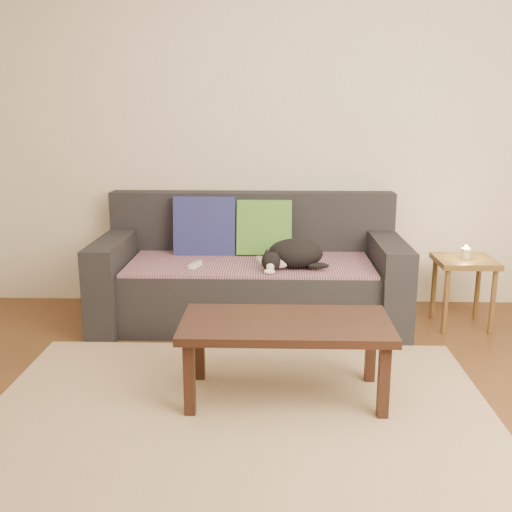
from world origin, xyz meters
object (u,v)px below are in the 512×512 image
Objects in this scene: wii_remote_a at (195,265)px; wii_remote_b at (261,261)px; sofa at (251,277)px; cat at (293,254)px; side_table at (464,270)px; coffee_table at (286,331)px.

wii_remote_b is (0.43, 0.13, 0.00)m from wii_remote_a.
sofa reaches higher than cat.
cat reaches higher than side_table.
sofa reaches higher than wii_remote_b.
cat is 0.27m from wii_remote_b.
cat is at bearing -39.36° from sofa.
side_table reaches higher than wii_remote_a.
cat is (0.29, -0.24, 0.22)m from sofa.
sofa is at bearing 19.45° from wii_remote_b.
wii_remote_b reaches higher than coffee_table.
coffee_table is (0.15, -1.12, -0.09)m from wii_remote_b.
wii_remote_a reaches higher than coffee_table.
side_table is at bearing 5.45° from cat.
cat is 2.93× the size of wii_remote_b.
cat reaches higher than coffee_table.
wii_remote_a is (-0.65, -0.00, -0.08)m from cat.
cat is at bearing -135.63° from wii_remote_b.
coffee_table is (0.58, -0.99, -0.09)m from wii_remote_a.
wii_remote_a is 1.15m from coffee_table.
sofa is 0.44m from cat.
cat is 0.66m from wii_remote_a.
side_table is at bearing -104.99° from wii_remote_b.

